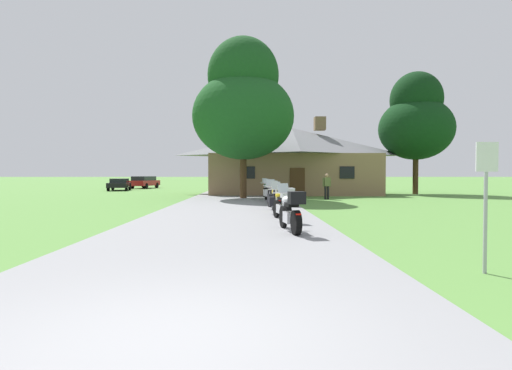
% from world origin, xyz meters
% --- Properties ---
extents(ground_plane, '(500.00, 500.00, 0.00)m').
position_xyz_m(ground_plane, '(0.00, 20.00, 0.00)').
color(ground_plane, '#56893D').
extents(asphalt_driveway, '(6.40, 80.00, 0.06)m').
position_xyz_m(asphalt_driveway, '(0.00, 18.00, 0.03)').
color(asphalt_driveway, gray).
rests_on(asphalt_driveway, ground).
extents(motorcycle_white_nearest_to_camera, '(0.77, 2.08, 1.30)m').
position_xyz_m(motorcycle_white_nearest_to_camera, '(1.86, 7.17, 0.62)').
color(motorcycle_white_nearest_to_camera, black).
rests_on(motorcycle_white_nearest_to_camera, asphalt_driveway).
extents(motorcycle_yellow_second_in_row, '(0.81, 2.07, 1.30)m').
position_xyz_m(motorcycle_yellow_second_in_row, '(1.87, 9.93, 0.62)').
color(motorcycle_yellow_second_in_row, black).
rests_on(motorcycle_yellow_second_in_row, asphalt_driveway).
extents(motorcycle_yellow_third_in_row, '(0.78, 2.08, 1.30)m').
position_xyz_m(motorcycle_yellow_third_in_row, '(1.84, 12.45, 0.61)').
color(motorcycle_yellow_third_in_row, black).
rests_on(motorcycle_yellow_third_in_row, asphalt_driveway).
extents(motorcycle_black_fourth_in_row, '(0.92, 2.08, 1.30)m').
position_xyz_m(motorcycle_black_fourth_in_row, '(1.86, 14.71, 0.61)').
color(motorcycle_black_fourth_in_row, black).
rests_on(motorcycle_black_fourth_in_row, asphalt_driveway).
extents(motorcycle_blue_fifth_in_row, '(0.66, 2.08, 1.30)m').
position_xyz_m(motorcycle_blue_fifth_in_row, '(1.98, 17.40, 0.62)').
color(motorcycle_blue_fifth_in_row, black).
rests_on(motorcycle_blue_fifth_in_row, asphalt_driveway).
extents(motorcycle_silver_sixth_in_row, '(0.87, 2.08, 1.30)m').
position_xyz_m(motorcycle_silver_sixth_in_row, '(1.87, 20.05, 0.61)').
color(motorcycle_silver_sixth_in_row, black).
rests_on(motorcycle_silver_sixth_in_row, asphalt_driveway).
extents(motorcycle_green_farthest_in_row, '(0.84, 2.07, 1.30)m').
position_xyz_m(motorcycle_green_farthest_in_row, '(1.95, 22.97, 0.62)').
color(motorcycle_green_farthest_in_row, black).
rests_on(motorcycle_green_farthest_in_row, asphalt_driveway).
extents(stone_lodge, '(13.88, 8.73, 6.41)m').
position_xyz_m(stone_lodge, '(4.26, 30.11, 2.84)').
color(stone_lodge, '#896B4C').
rests_on(stone_lodge, ground).
extents(bystander_olive_shirt_near_lodge, '(0.54, 0.28, 1.67)m').
position_xyz_m(bystander_olive_shirt_near_lodge, '(5.72, 22.26, 0.93)').
color(bystander_olive_shirt_near_lodge, black).
rests_on(bystander_olive_shirt_near_lodge, ground).
extents(metal_signpost_roadside, '(0.36, 0.06, 2.14)m').
position_xyz_m(metal_signpost_roadside, '(4.59, 2.76, 1.35)').
color(metal_signpost_roadside, '#9EA0A5').
rests_on(metal_signpost_roadside, ground).
extents(tree_right_of_lodge, '(5.98, 5.98, 10.00)m').
position_xyz_m(tree_right_of_lodge, '(14.40, 29.36, 6.08)').
color(tree_right_of_lodge, '#422D19').
rests_on(tree_right_of_lodge, ground).
extents(tree_by_lodge_front, '(6.70, 6.70, 10.64)m').
position_xyz_m(tree_by_lodge_front, '(0.33, 23.09, 6.25)').
color(tree_by_lodge_front, '#422D19').
rests_on(tree_by_lodge_front, ground).
extents(parked_red_suv_far_left, '(2.69, 4.87, 1.40)m').
position_xyz_m(parked_red_suv_far_left, '(-11.52, 43.63, 0.78)').
color(parked_red_suv_far_left, maroon).
rests_on(parked_red_suv_far_left, ground).
extents(parked_black_sedan_far_left, '(2.51, 4.45, 1.20)m').
position_xyz_m(parked_black_sedan_far_left, '(-12.41, 37.30, 0.64)').
color(parked_black_sedan_far_left, black).
rests_on(parked_black_sedan_far_left, ground).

